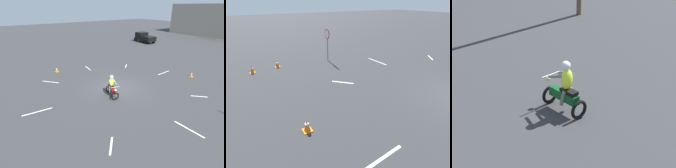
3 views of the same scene
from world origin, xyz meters
The scene contains 8 objects.
stop_sign centered at (8.69, 3.24, 1.63)m, with size 0.70×0.08×2.30m.
traffic_cone_near_right centered at (9.21, 6.83, 0.22)m, with size 0.32×0.32×0.45m.
traffic_cone_mid_center centered at (2.12, 7.51, 0.21)m, with size 0.32×0.32×0.43m.
traffic_cone_mid_left centered at (8.92, 8.44, 0.22)m, with size 0.32×0.32×0.46m.
lane_stripe_e centered at (6.64, 0.18, 0.00)m, with size 0.10×1.82×0.01m, color silver.
lane_stripe_ne centered at (4.85, 4.32, 0.00)m, with size 0.10×1.21×0.01m, color silver.
lane_stripe_n centered at (-0.11, 6.18, 0.00)m, with size 0.10×1.82×0.01m, color silver.
lane_stripe_se centered at (5.17, -4.11, 0.00)m, with size 0.10×1.24×0.01m, color silver.
Camera 2 is at (-2.54, 9.04, 4.14)m, focal length 28.00 mm.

